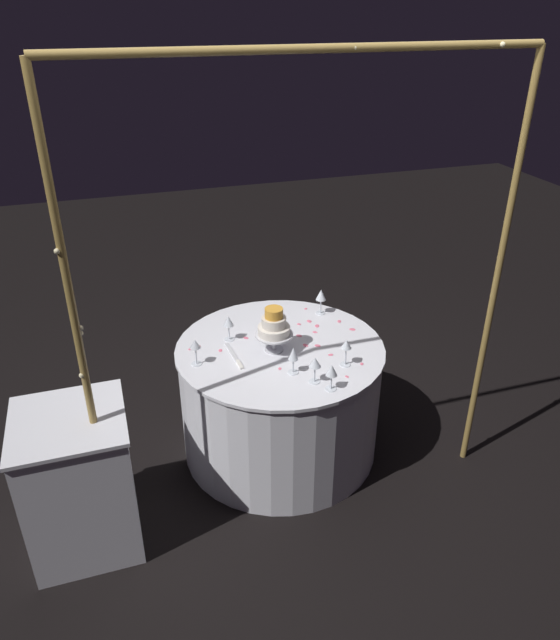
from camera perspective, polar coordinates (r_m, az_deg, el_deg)
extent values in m
plane|color=black|center=(3.90, 0.00, -11.98)|extent=(12.00, 12.00, 0.00)
cylinder|color=olive|center=(3.37, 20.05, 3.08)|extent=(0.04, 0.04, 2.36)
cylinder|color=olive|center=(2.73, -18.73, -2.74)|extent=(0.04, 0.04, 2.36)
cylinder|color=olive|center=(2.55, 3.44, 24.67)|extent=(2.13, 0.04, 0.04)
sphere|color=#F9EAB2|center=(3.74, 18.34, -7.01)|extent=(0.02, 0.02, 0.02)
sphere|color=#F9EAB2|center=(3.04, -16.70, -12.23)|extent=(0.02, 0.02, 0.02)
sphere|color=#F9EAB2|center=(2.95, 20.67, 23.60)|extent=(0.02, 0.02, 0.02)
sphere|color=#F9EAB2|center=(3.32, 20.39, 5.67)|extent=(0.02, 0.02, 0.02)
sphere|color=#F9EAB2|center=(3.11, -16.80, -12.81)|extent=(0.02, 0.02, 0.02)
sphere|color=#F9EAB2|center=(2.80, 14.31, 24.27)|extent=(0.02, 0.02, 0.02)
sphere|color=#F9EAB2|center=(3.77, 18.20, -7.88)|extent=(0.02, 0.02, 0.02)
sphere|color=#F9EAB2|center=(2.52, -20.72, 6.23)|extent=(0.02, 0.02, 0.02)
sphere|color=#F9EAB2|center=(2.61, 7.20, 24.60)|extent=(0.02, 0.02, 0.02)
sphere|color=#F9EAB2|center=(3.26, 20.97, 8.84)|extent=(0.02, 0.02, 0.02)
sphere|color=#F9EAB2|center=(2.68, -18.69, -0.74)|extent=(0.02, 0.02, 0.02)
sphere|color=#F9EAB2|center=(2.48, -0.88, 24.62)|extent=(0.02, 0.02, 0.02)
sphere|color=#F9EAB2|center=(3.82, 17.93, -8.62)|extent=(0.02, 0.02, 0.02)
sphere|color=#F9EAB2|center=(2.44, -22.12, 16.31)|extent=(0.02, 0.02, 0.02)
sphere|color=#F9EAB2|center=(2.43, -8.60, 24.26)|extent=(0.02, 0.02, 0.02)
sphere|color=#F9EAB2|center=(3.20, 21.82, 12.78)|extent=(0.02, 0.02, 0.02)
sphere|color=#F9EAB2|center=(2.70, -18.68, -1.22)|extent=(0.02, 0.02, 0.02)
sphere|color=#F9EAB2|center=(2.38, -17.32, 23.32)|extent=(0.02, 0.02, 0.02)
sphere|color=#F9EAB2|center=(3.37, 20.16, 4.05)|extent=(0.02, 0.02, 0.02)
sphere|color=#F9EAB2|center=(2.79, -18.60, -5.08)|extent=(0.02, 0.02, 0.02)
cylinder|color=white|center=(3.68, 0.00, -7.70)|extent=(1.21, 1.21, 0.72)
cylinder|color=white|center=(3.47, 0.00, -2.75)|extent=(1.23, 1.23, 0.02)
cube|color=white|center=(3.25, -18.72, -14.69)|extent=(0.52, 0.52, 0.77)
cube|color=white|center=(3.01, -19.88, -9.15)|extent=(0.54, 0.54, 0.02)
cylinder|color=silver|center=(3.43, -0.58, -2.85)|extent=(0.11, 0.11, 0.01)
cylinder|color=silver|center=(3.41, -0.58, -2.15)|extent=(0.02, 0.02, 0.09)
cylinder|color=silver|center=(3.38, -0.59, -1.42)|extent=(0.22, 0.22, 0.01)
cylinder|color=silver|center=(3.37, -0.59, -0.99)|extent=(0.19, 0.19, 0.05)
cylinder|color=silver|center=(3.34, -0.59, -0.19)|extent=(0.14, 0.14, 0.06)
cylinder|color=gold|center=(3.32, -0.60, 0.68)|extent=(0.10, 0.10, 0.06)
cylinder|color=silver|center=(3.12, 4.92, -6.62)|extent=(0.06, 0.06, 0.00)
cylinder|color=silver|center=(3.09, 4.95, -5.96)|extent=(0.01, 0.01, 0.08)
cone|color=silver|center=(3.05, 5.01, -4.82)|extent=(0.06, 0.06, 0.06)
cylinder|color=silver|center=(3.34, -8.04, -4.21)|extent=(0.06, 0.06, 0.00)
cylinder|color=silver|center=(3.31, -8.11, -3.43)|extent=(0.01, 0.01, 0.10)
cone|color=silver|center=(3.27, -8.20, -2.28)|extent=(0.06, 0.06, 0.05)
cylinder|color=silver|center=(3.32, 6.29, -4.29)|extent=(0.06, 0.06, 0.00)
cylinder|color=silver|center=(3.29, 6.34, -3.49)|extent=(0.01, 0.01, 0.11)
cone|color=silver|center=(3.25, 6.42, -2.31)|extent=(0.06, 0.06, 0.05)
cylinder|color=silver|center=(3.84, 3.91, 0.68)|extent=(0.06, 0.06, 0.00)
cylinder|color=silver|center=(3.82, 3.94, 1.34)|extent=(0.01, 0.01, 0.10)
cone|color=silver|center=(3.78, 3.98, 2.46)|extent=(0.07, 0.07, 0.07)
cylinder|color=silver|center=(3.55, -4.92, -1.87)|extent=(0.06, 0.06, 0.00)
cylinder|color=silver|center=(3.53, -4.95, -1.19)|extent=(0.01, 0.01, 0.09)
cone|color=silver|center=(3.49, -5.00, -0.08)|extent=(0.06, 0.06, 0.06)
cylinder|color=silver|center=(3.24, 1.27, -5.06)|extent=(0.06, 0.06, 0.00)
cylinder|color=silver|center=(3.21, 1.28, -4.42)|extent=(0.01, 0.01, 0.08)
cone|color=silver|center=(3.17, 1.29, -3.25)|extent=(0.05, 0.05, 0.07)
cylinder|color=silver|center=(3.17, 3.33, -5.95)|extent=(0.06, 0.06, 0.00)
cylinder|color=silver|center=(3.14, 3.35, -5.21)|extent=(0.01, 0.01, 0.09)
cone|color=silver|center=(3.10, 3.39, -4.08)|extent=(0.06, 0.06, 0.05)
cube|color=silver|center=(3.42, -4.63, -3.15)|extent=(0.04, 0.22, 0.01)
cube|color=white|center=(3.30, -3.91, -4.30)|extent=(0.03, 0.09, 0.01)
ellipsoid|color=#EA6B84|center=(3.62, 3.39, -1.17)|extent=(0.04, 0.04, 0.00)
ellipsoid|color=#EA6B84|center=(3.70, 1.84, -0.40)|extent=(0.03, 0.03, 0.00)
ellipsoid|color=#EA6B84|center=(3.34, 7.90, -4.21)|extent=(0.03, 0.03, 0.00)
ellipsoid|color=#EA6B84|center=(3.56, -3.31, -1.73)|extent=(0.04, 0.04, 0.00)
ellipsoid|color=#EA6B84|center=(3.40, 4.91, -3.36)|extent=(0.03, 0.02, 0.00)
ellipsoid|color=#EA6B84|center=(3.48, -8.64, -2.80)|extent=(0.03, 0.02, 0.00)
ellipsoid|color=#EA6B84|center=(3.58, 1.85, -1.52)|extent=(0.05, 0.05, 0.00)
ellipsoid|color=#EA6B84|center=(3.75, 5.74, -0.13)|extent=(0.04, 0.04, 0.00)
ellipsoid|color=#EA6B84|center=(3.48, 3.65, -2.48)|extent=(0.05, 0.04, 0.00)
ellipsoid|color=#EA6B84|center=(3.44, -5.77, -2.94)|extent=(0.03, 0.04, 0.00)
ellipsoid|color=#EA6B84|center=(3.67, 6.99, -0.90)|extent=(0.05, 0.05, 0.00)
ellipsoid|color=#EA6B84|center=(3.62, 0.24, -1.13)|extent=(0.03, 0.02, 0.00)
ellipsoid|color=#EA6B84|center=(3.50, -7.88, -2.50)|extent=(0.03, 0.03, 0.00)
ellipsoid|color=#EA6B84|center=(3.22, 6.48, -5.45)|extent=(0.03, 0.03, 0.00)
ellipsoid|color=#EA6B84|center=(3.27, -0.01, -4.71)|extent=(0.03, 0.03, 0.00)
ellipsoid|color=#EA6B84|center=(3.48, 2.47, -2.45)|extent=(0.04, 0.04, 0.00)
ellipsoid|color=#EA6B84|center=(3.89, 2.50, 1.10)|extent=(0.03, 0.03, 0.00)
ellipsoid|color=#EA6B84|center=(3.74, 2.83, -0.12)|extent=(0.03, 0.04, 0.00)
ellipsoid|color=#EA6B84|center=(3.54, 0.38, -1.82)|extent=(0.03, 0.03, 0.00)
ellipsoid|color=#EA6B84|center=(3.69, 3.60, -0.57)|extent=(0.04, 0.05, 0.00)
ellipsoid|color=#EA6B84|center=(3.91, -0.54, 1.26)|extent=(0.05, 0.05, 0.00)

